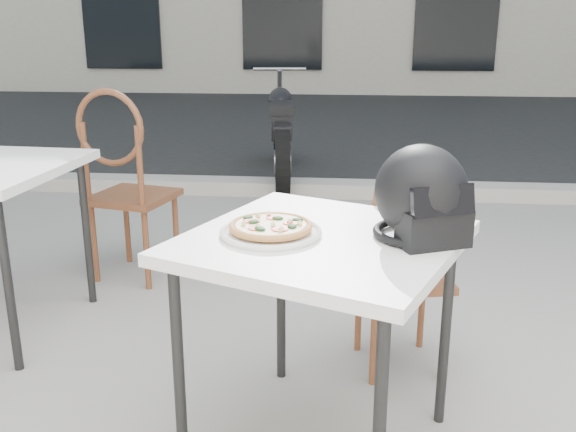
# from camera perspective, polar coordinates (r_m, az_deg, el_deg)

# --- Properties ---
(ground) EXTENTS (80.00, 80.00, 0.00)m
(ground) POSITION_cam_1_polar(r_m,az_deg,el_deg) (2.72, 11.88, -14.87)
(ground) COLOR gray
(ground) RESTS_ON ground
(street_asphalt) EXTENTS (30.00, 8.00, 0.00)m
(street_asphalt) POSITION_cam_1_polar(r_m,az_deg,el_deg) (9.41, 7.41, 8.04)
(street_asphalt) COLOR black
(street_asphalt) RESTS_ON ground
(curb) EXTENTS (30.00, 0.25, 0.12)m
(curb) POSITION_cam_1_polar(r_m,az_deg,el_deg) (5.48, 8.66, 2.32)
(curb) COLOR #9D9A93
(curb) RESTS_ON ground
(cafe_table_main) EXTENTS (1.06, 1.06, 0.77)m
(cafe_table_main) POSITION_cam_1_polar(r_m,az_deg,el_deg) (2.05, 3.02, -3.60)
(cafe_table_main) COLOR white
(cafe_table_main) RESTS_ON ground
(plate) EXTENTS (0.40, 0.40, 0.02)m
(plate) POSITION_cam_1_polar(r_m,az_deg,el_deg) (2.03, -1.54, -1.45)
(plate) COLOR white
(plate) RESTS_ON cafe_table_main
(pizza) EXTENTS (0.28, 0.28, 0.03)m
(pizza) POSITION_cam_1_polar(r_m,az_deg,el_deg) (2.02, -1.54, -0.88)
(pizza) COLOR #CE8C4B
(pizza) RESTS_ON plate
(helmet) EXTENTS (0.38, 0.39, 0.29)m
(helmet) POSITION_cam_1_polar(r_m,az_deg,el_deg) (2.01, 11.84, 1.59)
(helmet) COLOR black
(helmet) RESTS_ON cafe_table_main
(cafe_chair_main) EXTENTS (0.42, 0.42, 0.94)m
(cafe_chair_main) POSITION_cam_1_polar(r_m,az_deg,el_deg) (2.60, 10.60, -3.48)
(cafe_chair_main) COLOR brown
(cafe_chair_main) RESTS_ON ground
(cafe_chair_side) EXTENTS (0.50, 0.50, 1.09)m
(cafe_chair_side) POSITION_cam_1_polar(r_m,az_deg,el_deg) (3.63, -14.38, 3.45)
(cafe_chair_side) COLOR brown
(cafe_chair_side) RESTS_ON ground
(motorcycle) EXTENTS (0.52, 1.99, 0.99)m
(motorcycle) POSITION_cam_1_polar(r_m,az_deg,el_deg) (6.05, -0.65, 7.51)
(motorcycle) COLOR black
(motorcycle) RESTS_ON street_asphalt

